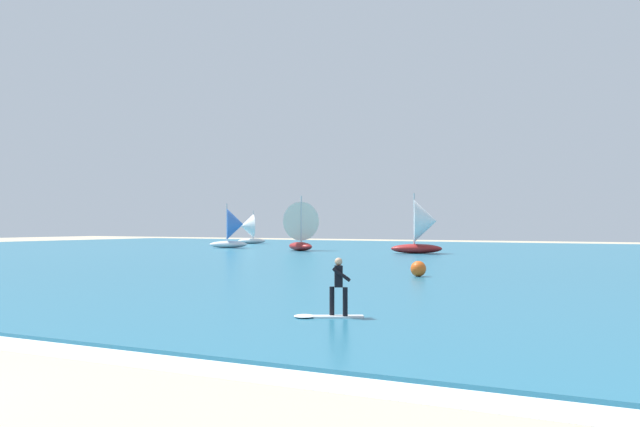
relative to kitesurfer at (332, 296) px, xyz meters
name	(u,v)px	position (x,y,z in m)	size (l,w,h in m)	color
ocean	(552,259)	(-2.31, 38.55, -0.65)	(160.00, 90.00, 0.10)	#236B89
shoreline_foam	(65,344)	(-3.30, -6.51, -0.70)	(79.32, 2.40, 0.01)	white
kitesurfer	(332,296)	(0.00, 0.00, 0.00)	(1.97, 1.48, 1.67)	white
sailboat_heeled_over	(424,226)	(-14.12, 42.62, 1.83)	(4.71, 4.23, 5.31)	maroon
sailboat_outermost	(234,228)	(-37.41, 46.45, 1.58)	(4.28, 4.10, 4.77)	white
sailboat_far_left	(248,229)	(-45.90, 61.14, 1.37)	(3.80, 3.78, 4.30)	white
sailboat_center_horizon	(298,226)	(-27.57, 43.50, 1.83)	(4.78, 4.49, 5.31)	maroon
marker_buoy	(418,269)	(-3.89, 16.04, -0.21)	(0.78, 0.78, 0.78)	#E55919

